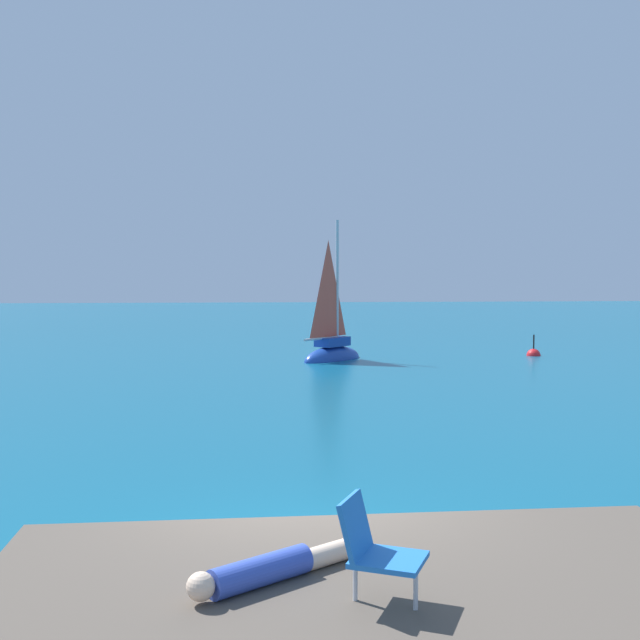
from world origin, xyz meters
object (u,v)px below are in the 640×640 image
Objects in this scene: sailboat_near at (332,352)px; person_sunbather at (274,568)px; beach_chair at (374,546)px; marker_buoy at (533,356)px.

person_sunbather is at bearing -142.23° from sailboat_near.
sailboat_near is 7.38× the size of beach_chair.
sailboat_near is at bearing -174.44° from marker_buoy.
marker_buoy is (8.26, 0.80, -0.31)m from sailboat_near.
sailboat_near is 3.89× the size of person_sunbather.
beach_chair is 26.83m from marker_buoy.
beach_chair is 0.71× the size of marker_buoy.
sailboat_near is at bearing 47.88° from person_sunbather.
person_sunbather reaches higher than marker_buoy.
beach_chair is at bearing -140.34° from sailboat_near.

